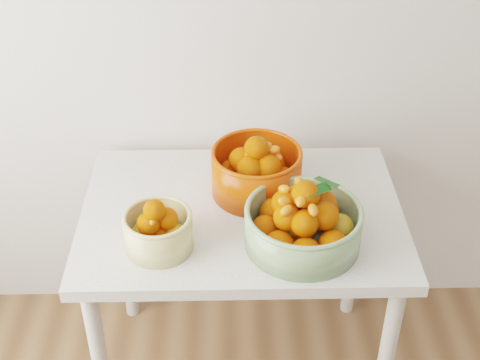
# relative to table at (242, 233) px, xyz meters

# --- Properties ---
(table) EXTENTS (1.00, 0.70, 0.75)m
(table) POSITION_rel_table_xyz_m (0.00, 0.00, 0.00)
(table) COLOR silver
(table) RESTS_ON ground
(bowl_cream) EXTENTS (0.20, 0.20, 0.17)m
(bowl_cream) POSITION_rel_table_xyz_m (-0.24, -0.17, 0.16)
(bowl_cream) COLOR #D4C17C
(bowl_cream) RESTS_ON table
(bowl_green) EXTENTS (0.37, 0.37, 0.22)m
(bowl_green) POSITION_rel_table_xyz_m (0.17, -0.16, 0.17)
(bowl_green) COLOR gray
(bowl_green) RESTS_ON table
(bowl_orange) EXTENTS (0.34, 0.34, 0.21)m
(bowl_orange) POSITION_rel_table_xyz_m (0.05, 0.09, 0.18)
(bowl_orange) COLOR red
(bowl_orange) RESTS_ON table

